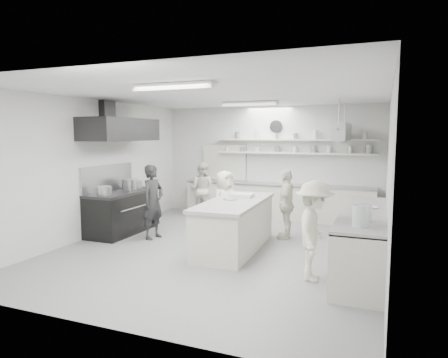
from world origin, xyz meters
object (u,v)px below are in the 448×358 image
at_px(stove, 122,213).
at_px(right_counter, 363,241).
at_px(cook_back, 202,189).
at_px(cook_stove, 153,202).
at_px(back_counter, 276,202).
at_px(prep_island, 234,226).

distance_m(stove, right_counter, 5.28).
xyz_separation_m(right_counter, cook_back, (-4.36, 3.04, 0.27)).
xyz_separation_m(right_counter, cook_stove, (-4.31, 0.43, 0.33)).
distance_m(back_counter, right_counter, 4.13).
height_order(prep_island, cook_back, cook_back).
bearing_deg(right_counter, back_counter, 124.65).
bearing_deg(cook_back, right_counter, 142.46).
bearing_deg(cook_back, back_counter, -172.48).
height_order(back_counter, cook_stove, cook_stove).
height_order(right_counter, prep_island, right_counter).
bearing_deg(prep_island, cook_back, 123.55).
bearing_deg(cook_stove, right_counter, -86.64).
bearing_deg(cook_stove, prep_island, -84.52).
height_order(back_counter, cook_back, cook_back).
bearing_deg(cook_stove, back_counter, -24.44).
bearing_deg(cook_back, cook_stove, 88.36).
relative_size(stove, cook_back, 1.21).
xyz_separation_m(back_counter, prep_island, (-0.05, -3.09, -0.00)).
height_order(stove, cook_back, cook_back).
relative_size(prep_island, cook_back, 1.66).
xyz_separation_m(stove, cook_back, (0.89, 2.44, 0.29)).
distance_m(back_counter, cook_back, 2.06).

